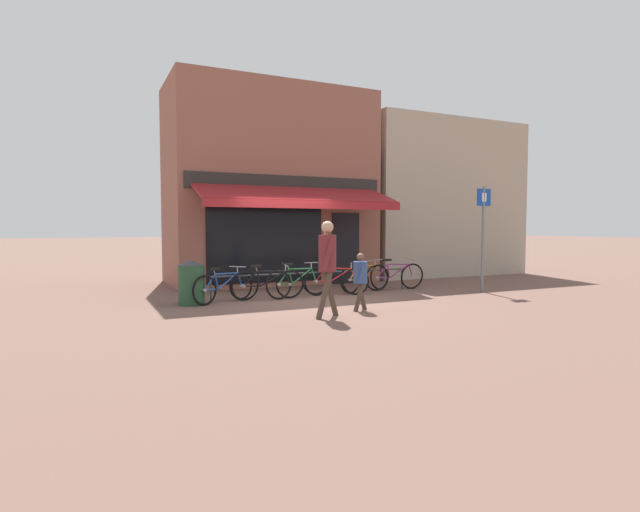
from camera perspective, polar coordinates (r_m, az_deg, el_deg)
ground_plane at (r=11.49m, az=-1.59°, el=-5.06°), size 160.00×160.00×0.00m
shop_front at (r=15.53m, az=-5.69°, el=7.83°), size 6.08×4.50×5.82m
neighbour_building at (r=18.99m, az=11.89°, el=6.26°), size 6.01×4.00×5.36m
bike_rack_rail at (r=12.37m, az=-0.59°, el=-2.16°), size 5.29×0.04×0.57m
bicycle_blue at (r=11.29m, az=-10.95°, el=-3.45°), size 1.57×0.85×0.79m
bicycle_black at (r=11.58m, az=-6.07°, el=-3.20°), size 1.77×0.52×0.83m
bicycle_green at (r=11.89m, az=-2.58°, el=-2.96°), size 1.76×0.60×0.85m
bicycle_red at (r=12.36m, az=1.76°, el=-2.78°), size 1.52×0.85×0.82m
bicycle_orange at (r=13.02m, az=5.13°, el=-2.45°), size 1.75×0.71×0.84m
bicycle_purple at (r=13.44m, az=8.53°, el=-2.26°), size 1.78×0.52×0.85m
pedestrian_adult at (r=9.20m, az=0.84°, el=-0.16°), size 0.59×0.58×1.80m
pedestrian_child at (r=10.04m, az=4.63°, el=-2.28°), size 0.40×0.47×1.16m
litter_bin at (r=11.11m, az=-14.49°, el=-2.93°), size 0.57×0.57×0.97m
parking_sign at (r=13.50m, az=18.14°, el=3.04°), size 0.44×0.07×2.72m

